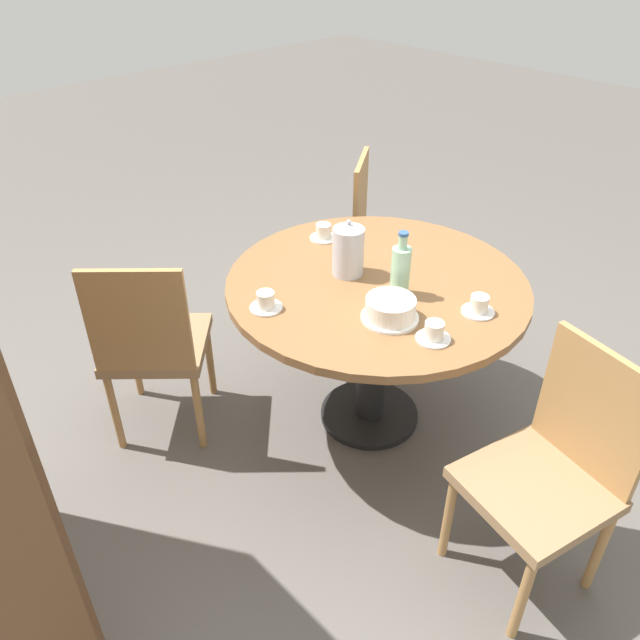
# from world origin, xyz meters

# --- Properties ---
(ground_plane) EXTENTS (14.00, 14.00, 0.00)m
(ground_plane) POSITION_xyz_m (0.00, 0.00, 0.00)
(ground_plane) COLOR #56514C
(dining_table) EXTENTS (1.23, 1.23, 0.74)m
(dining_table) POSITION_xyz_m (0.00, 0.00, 0.61)
(dining_table) COLOR black
(dining_table) RESTS_ON ground_plane
(chair_a) EXTENTS (0.51, 0.51, 0.91)m
(chair_a) POSITION_xyz_m (-0.93, 0.16, 0.48)
(chair_a) COLOR #A87A47
(chair_a) RESTS_ON ground_plane
(chair_b) EXTENTS (0.59, 0.59, 0.91)m
(chair_b) POSITION_xyz_m (0.59, -0.73, 0.48)
(chair_b) COLOR #A87A47
(chair_b) RESTS_ON ground_plane
(chair_c) EXTENTS (0.59, 0.59, 0.91)m
(chair_c) POSITION_xyz_m (0.59, 0.73, 0.48)
(chair_c) COLOR #A87A47
(chair_c) RESTS_ON ground_plane
(coffee_pot) EXTENTS (0.13, 0.13, 0.24)m
(coffee_pot) POSITION_xyz_m (0.12, 0.04, 0.85)
(coffee_pot) COLOR silver
(coffee_pot) RESTS_ON dining_table
(water_bottle) EXTENTS (0.08, 0.08, 0.27)m
(water_bottle) POSITION_xyz_m (-0.13, 0.02, 0.85)
(water_bottle) COLOR #99C6A3
(water_bottle) RESTS_ON dining_table
(cake_main) EXTENTS (0.21, 0.21, 0.09)m
(cake_main) POSITION_xyz_m (-0.22, 0.18, 0.79)
(cake_main) COLOR white
(cake_main) RESTS_ON dining_table
(cup_a) EXTENTS (0.13, 0.13, 0.07)m
(cup_a) POSITION_xyz_m (0.15, 0.46, 0.77)
(cup_a) COLOR silver
(cup_a) RESTS_ON dining_table
(cup_b) EXTENTS (0.13, 0.13, 0.07)m
(cup_b) POSITION_xyz_m (0.42, -0.10, 0.77)
(cup_b) COLOR silver
(cup_b) RESTS_ON dining_table
(cup_c) EXTENTS (0.13, 0.13, 0.07)m
(cup_c) POSITION_xyz_m (-0.41, 0.16, 0.77)
(cup_c) COLOR silver
(cup_c) RESTS_ON dining_table
(cup_d) EXTENTS (0.13, 0.13, 0.07)m
(cup_d) POSITION_xyz_m (-0.42, -0.10, 0.77)
(cup_d) COLOR silver
(cup_d) RESTS_ON dining_table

